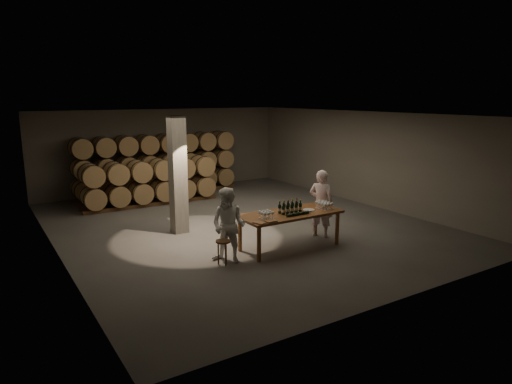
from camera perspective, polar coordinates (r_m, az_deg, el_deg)
room at (r=12.56m, az=-9.74°, el=2.07°), size 12.00×12.00×12.00m
tasting_table at (r=11.29m, az=4.26°, el=-3.09°), size 2.60×1.10×0.90m
barrel_stack_back at (r=17.67m, az=-12.26°, el=3.50°), size 6.26×0.95×2.31m
barrel_stack_front at (r=16.18m, az=-13.08°, el=1.35°), size 4.70×0.95×1.57m
bottle_cluster at (r=11.23m, az=4.28°, el=-2.03°), size 0.60×0.23×0.32m
lying_bottles at (r=11.03m, az=5.28°, el=-2.73°), size 0.74×0.07×0.07m
glass_cluster_left at (r=10.70m, az=1.26°, el=-2.62°), size 0.31×0.31×0.18m
glass_cluster_right at (r=11.72m, az=8.52°, el=-1.43°), size 0.31×0.42×0.19m
plate at (r=11.54m, az=6.62°, el=-2.23°), size 0.30×0.30×0.02m
notebook_near at (r=10.45m, az=1.85°, el=-3.64°), size 0.26×0.21×0.03m
notebook_corner at (r=10.32m, az=0.46°, el=-3.85°), size 0.29×0.32×0.02m
pen at (r=10.50m, az=2.49°, el=-3.63°), size 0.14×0.04×0.01m
stool at (r=10.27m, az=-4.12°, el=-6.61°), size 0.34×0.34×0.56m
person_man at (r=12.26m, az=8.14°, el=-1.43°), size 0.71×0.79×1.82m
person_woman at (r=10.30m, az=-3.43°, el=-4.19°), size 1.02×1.06×1.73m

